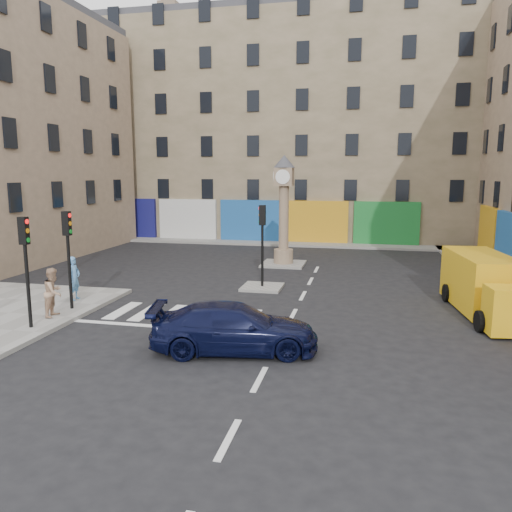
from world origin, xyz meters
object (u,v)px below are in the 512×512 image
(traffic_light_left_far, at_px, (68,244))
(pedestrian_tan, at_px, (54,292))
(clock_pillar, at_px, (284,203))
(yellow_van, at_px, (485,286))
(navy_sedan, at_px, (234,328))
(traffic_light_island, at_px, (262,232))
(traffic_light_left_near, at_px, (26,254))
(pedestrian_blue, at_px, (74,278))

(traffic_light_left_far, xyz_separation_m, pedestrian_tan, (-0.00, -1.05, -1.59))
(pedestrian_tan, bearing_deg, clock_pillar, -33.23)
(traffic_light_left_far, bearing_deg, pedestrian_tan, -90.04)
(clock_pillar, relative_size, yellow_van, 0.99)
(navy_sedan, bearing_deg, traffic_light_island, -5.56)
(traffic_light_left_near, xyz_separation_m, traffic_light_left_far, (0.00, 2.40, 0.00))
(pedestrian_tan, bearing_deg, yellow_van, -80.96)
(clock_pillar, relative_size, pedestrian_tan, 3.46)
(traffic_light_left_near, bearing_deg, traffic_light_left_far, 90.00)
(navy_sedan, height_order, yellow_van, yellow_van)
(traffic_light_left_far, bearing_deg, navy_sedan, -20.87)
(traffic_light_left_far, relative_size, pedestrian_tan, 2.10)
(traffic_light_island, bearing_deg, pedestrian_blue, -148.89)
(traffic_light_left_far, relative_size, yellow_van, 0.60)
(traffic_light_left_far, bearing_deg, clock_pillar, 61.06)
(clock_pillar, bearing_deg, traffic_light_left_far, -118.94)
(clock_pillar, distance_m, pedestrian_tan, 14.18)
(traffic_light_island, relative_size, yellow_van, 0.60)
(traffic_light_left_near, relative_size, navy_sedan, 0.75)
(yellow_van, bearing_deg, pedestrian_tan, -171.41)
(clock_pillar, bearing_deg, navy_sedan, -86.63)
(yellow_van, relative_size, pedestrian_blue, 3.46)
(pedestrian_blue, relative_size, pedestrian_tan, 1.01)
(traffic_light_left_far, relative_size, traffic_light_island, 1.00)
(traffic_light_left_near, height_order, pedestrian_tan, traffic_light_left_near)
(traffic_light_left_near, bearing_deg, clock_pillar, 65.45)
(traffic_light_island, height_order, clock_pillar, clock_pillar)
(traffic_light_left_near, relative_size, yellow_van, 0.60)
(pedestrian_blue, bearing_deg, traffic_light_left_far, -154.19)
(navy_sedan, distance_m, yellow_van, 10.08)
(traffic_light_left_far, height_order, traffic_light_island, traffic_light_left_far)
(navy_sedan, bearing_deg, pedestrian_tan, 65.45)
(yellow_van, height_order, pedestrian_blue, yellow_van)
(traffic_light_left_near, distance_m, pedestrian_tan, 2.08)
(traffic_light_left_far, bearing_deg, traffic_light_left_near, -90.00)
(traffic_light_left_near, bearing_deg, pedestrian_blue, 99.70)
(pedestrian_blue, bearing_deg, traffic_light_island, -59.91)
(traffic_light_left_near, height_order, traffic_light_left_far, same)
(traffic_light_island, bearing_deg, yellow_van, -13.90)
(yellow_van, relative_size, pedestrian_tan, 3.48)
(traffic_light_island, height_order, pedestrian_blue, traffic_light_island)
(navy_sedan, height_order, pedestrian_blue, pedestrian_blue)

